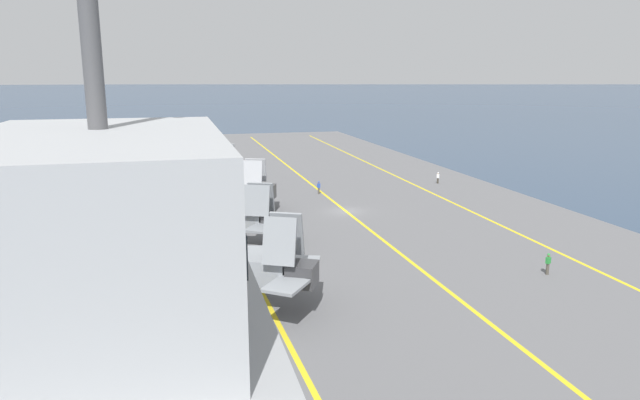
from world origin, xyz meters
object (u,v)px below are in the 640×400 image
object	(u,v)px
parked_jet_second	(201,220)
crew_blue_vest	(319,187)
parked_jet_third	(206,190)
parked_jet_nearest	(210,267)
crew_green_vest	(548,263)
parked_jet_fourth	(189,172)
crew_white_vest	(438,177)

from	to	relation	value
parked_jet_second	crew_blue_vest	size ratio (longest dim) A/B	9.66
parked_jet_third	crew_blue_vest	world-z (taller)	parked_jet_third
parked_jet_nearest	crew_green_vest	xyz separation A→B (m)	(-0.44, -26.53, -1.77)
parked_jet_nearest	parked_jet_third	bearing A→B (deg)	-2.70
crew_green_vest	parked_jet_second	bearing A→B (deg)	59.39
crew_green_vest	parked_jet_nearest	bearing A→B (deg)	89.06
parked_jet_fourth	crew_white_vest	size ratio (longest dim) A/B	9.35
parked_jet_second	parked_jet_fourth	bearing A→B (deg)	0.78
parked_jet_fourth	crew_green_vest	size ratio (longest dim) A/B	8.86
parked_jet_nearest	crew_white_vest	xyz separation A→B (m)	(37.90, -35.46, -1.83)
crew_white_vest	parked_jet_second	bearing A→B (deg)	122.73
parked_jet_nearest	crew_green_vest	distance (m)	26.59
parked_jet_fourth	crew_green_vest	xyz separation A→B (m)	(-41.90, -26.76, -1.62)
parked_jet_fourth	crew_green_vest	world-z (taller)	parked_jet_fourth
parked_jet_second	crew_green_vest	distance (m)	30.71
crew_blue_vest	crew_green_vest	xyz separation A→B (m)	(-35.27, -10.01, 0.02)
crew_blue_vest	parked_jet_nearest	bearing A→B (deg)	154.63
parked_jet_nearest	crew_white_vest	size ratio (longest dim) A/B	9.24
parked_jet_fourth	crew_white_vest	xyz separation A→B (m)	(-3.57, -35.69, -1.68)
crew_blue_vest	parked_jet_second	bearing A→B (deg)	140.15
parked_jet_second	crew_green_vest	bearing A→B (deg)	-120.61
parked_jet_second	crew_white_vest	xyz separation A→B (m)	(22.71, -35.34, -1.42)
crew_blue_vest	crew_white_vest	bearing A→B (deg)	-80.82
parked_jet_second	parked_jet_nearest	bearing A→B (deg)	179.54
parked_jet_nearest	parked_jet_fourth	bearing A→B (deg)	0.33
crew_blue_vest	crew_white_vest	xyz separation A→B (m)	(3.06, -18.93, -0.04)
parked_jet_second	parked_jet_third	xyz separation A→B (m)	(13.65, -1.24, 0.09)
parked_jet_second	crew_white_vest	size ratio (longest dim) A/B	10.04
crew_green_vest	parked_jet_fourth	bearing A→B (deg)	32.57
parked_jet_nearest	crew_white_vest	bearing A→B (deg)	-43.09
parked_jet_third	crew_blue_vest	distance (m)	16.37
parked_jet_second	crew_green_vest	world-z (taller)	parked_jet_second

